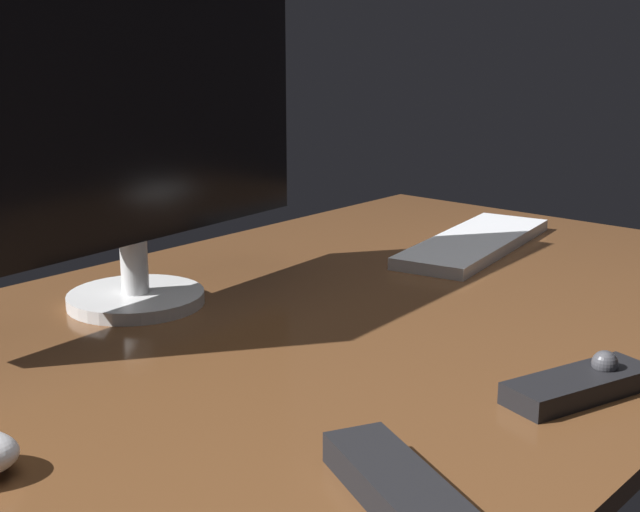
{
  "coord_description": "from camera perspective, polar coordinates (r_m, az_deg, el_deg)",
  "views": [
    {
      "loc": [
        -77.89,
        -64.55,
        35.86
      ],
      "look_at": [
        2.9,
        5.83,
        8.0
      ],
      "focal_mm": 49.71,
      "sensor_mm": 36.0,
      "label": 1
    }
  ],
  "objects": [
    {
      "name": "keyboard",
      "position": [
        1.41,
        9.93,
        0.85
      ],
      "size": [
        38.56,
        17.6,
        1.8
      ],
      "primitive_type": "cube",
      "rotation": [
        0.0,
        0.0,
        0.17
      ],
      "color": "silver",
      "rests_on": "desk"
    },
    {
      "name": "tv_remote",
      "position": [
        0.66,
        5.49,
        -15.06
      ],
      "size": [
        12.85,
        18.75,
        2.52
      ],
      "primitive_type": "cube",
      "rotation": [
        0.0,
        0.0,
        1.11
      ],
      "color": "black",
      "rests_on": "desk"
    },
    {
      "name": "media_remote",
      "position": [
        0.88,
        16.5,
        -7.88
      ],
      "size": [
        16.56,
        9.85,
        3.81
      ],
      "rotation": [
        0.0,
        0.0,
        -0.31
      ],
      "color": "black",
      "rests_on": "desk"
    },
    {
      "name": "desk",
      "position": [
        1.07,
        1.34,
        -4.44
      ],
      "size": [
        140.0,
        84.0,
        2.0
      ],
      "primitive_type": "cube",
      "color": "brown",
      "rests_on": "ground"
    },
    {
      "name": "monitor",
      "position": [
        1.09,
        -12.34,
        8.16
      ],
      "size": [
        56.92,
        17.04,
        40.47
      ],
      "rotation": [
        0.0,
        0.0,
        0.07
      ],
      "color": "silver",
      "rests_on": "desk"
    }
  ]
}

